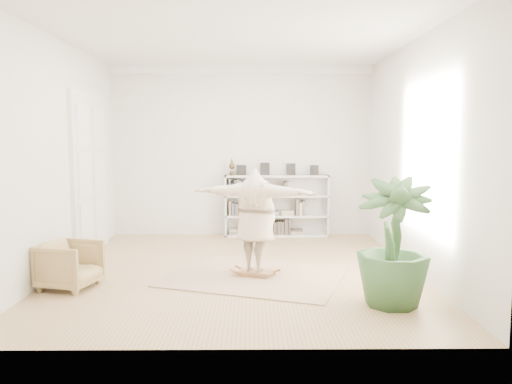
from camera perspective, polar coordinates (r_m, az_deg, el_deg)
floor at (r=7.97m, az=-2.06°, el=-8.90°), size 6.00×6.00×0.00m
room_shell at (r=10.74m, az=-1.71°, el=13.82°), size 6.00×6.00×6.00m
doors at (r=9.48m, az=-18.44°, el=1.77°), size 0.09×1.78×2.92m
bookshelf at (r=10.63m, az=2.34°, el=-1.65°), size 2.20×0.35×1.64m
armchair at (r=7.42m, az=-20.50°, el=-7.82°), size 0.87×0.85×0.65m
rug at (r=7.59m, az=-0.06°, el=-9.57°), size 3.02×2.72×0.02m
rocker_board at (r=7.58m, az=-0.06°, el=-9.15°), size 0.57×0.45×0.11m
person at (r=7.40m, az=-0.06°, el=-2.97°), size 1.95×1.11×1.54m
houseplant at (r=6.38m, az=15.40°, el=-5.55°), size 1.11×1.11×1.59m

